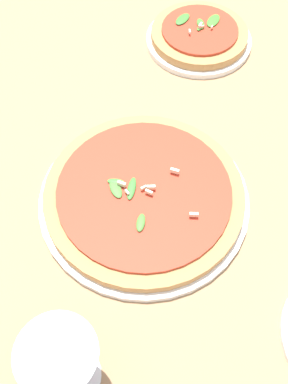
% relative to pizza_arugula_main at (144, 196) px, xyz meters
% --- Properties ---
extents(ground_plane, '(6.00, 6.00, 0.00)m').
position_rel_pizza_arugula_main_xyz_m(ground_plane, '(0.01, -0.03, -0.02)').
color(ground_plane, '#9E7A56').
extents(pizza_arugula_main, '(0.35, 0.35, 0.05)m').
position_rel_pizza_arugula_main_xyz_m(pizza_arugula_main, '(0.00, 0.00, 0.00)').
color(pizza_arugula_main, white).
rests_on(pizza_arugula_main, ground_plane).
extents(pizza_personal_side, '(0.22, 0.22, 0.05)m').
position_rel_pizza_arugula_main_xyz_m(pizza_personal_side, '(-0.04, 0.42, -0.00)').
color(pizza_personal_side, white).
rests_on(pizza_personal_side, ground_plane).
extents(wine_glass, '(0.10, 0.10, 0.14)m').
position_rel_pizza_arugula_main_xyz_m(wine_glass, '(0.01, -0.29, 0.08)').
color(wine_glass, white).
rests_on(wine_glass, ground_plane).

